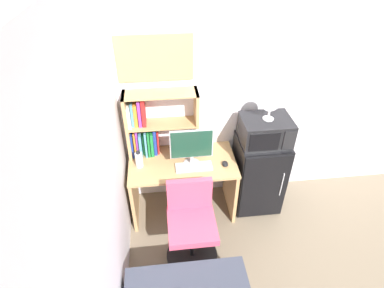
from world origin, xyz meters
TOP-DOWN VIEW (x-y plane):
  - wall_back at (0.40, 0.02)m, footprint 6.40×0.04m
  - wall_left at (-1.62, -1.60)m, footprint 0.04×4.40m
  - desk at (-0.98, -0.31)m, footprint 1.13×0.62m
  - hutch_bookshelf at (-1.28, -0.11)m, footprint 0.74×0.23m
  - monitor at (-0.89, -0.36)m, footprint 0.44×0.17m
  - keyboard at (-0.87, -0.41)m, footprint 0.38×0.14m
  - computer_mouse at (-0.54, -0.41)m, footprint 0.06×0.09m
  - water_bottle at (-1.43, -0.33)m, footprint 0.08×0.08m
  - mini_fridge at (-0.11, -0.28)m, footprint 0.52×0.51m
  - microwave at (-0.11, -0.28)m, footprint 0.51×0.40m
  - desk_fan at (-0.10, -0.29)m, footprint 0.19×0.11m
  - desk_chair at (-0.96, -0.91)m, footprint 0.52×0.52m
  - wall_corkboard at (-1.19, -0.01)m, footprint 0.72×0.02m

SIDE VIEW (x-z plane):
  - desk_chair at x=-0.96m, z-range -0.04..0.84m
  - mini_fridge at x=-0.11m, z-range 0.00..0.91m
  - desk at x=-0.98m, z-range 0.14..0.87m
  - keyboard at x=-0.87m, z-range 0.74..0.76m
  - computer_mouse at x=-0.54m, z-range 0.74..0.77m
  - water_bottle at x=-1.43m, z-range 0.73..0.92m
  - monitor at x=-0.89m, z-range 0.76..1.19m
  - microwave at x=-0.11m, z-range 0.91..1.19m
  - hutch_bookshelf at x=-1.28m, z-range 0.72..1.44m
  - wall_back at x=0.40m, z-range 0.00..2.60m
  - wall_left at x=-1.62m, z-range 0.00..2.60m
  - desk_fan at x=-0.10m, z-range 1.21..1.50m
  - wall_corkboard at x=-1.19m, z-range 1.54..1.99m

